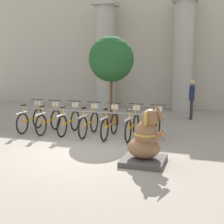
% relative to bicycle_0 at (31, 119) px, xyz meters
% --- Properties ---
extents(ground_plane, '(60.00, 60.00, 0.00)m').
position_rel_bicycle_0_xyz_m(ground_plane, '(2.61, -1.85, -0.41)').
color(ground_plane, gray).
extents(building_facade, '(20.00, 0.20, 6.00)m').
position_rel_bicycle_0_xyz_m(building_facade, '(2.61, 6.75, 2.59)').
color(building_facade, '#BCB29E').
rests_on(building_facade, ground_plane).
extents(column_left, '(1.14, 1.14, 5.16)m').
position_rel_bicycle_0_xyz_m(column_left, '(0.72, 5.75, 2.21)').
color(column_left, '#ADA899').
rests_on(column_left, ground_plane).
extents(column_right, '(1.14, 1.14, 5.16)m').
position_rel_bicycle_0_xyz_m(column_right, '(4.50, 5.75, 2.21)').
color(column_right, '#ADA899').
rests_on(column_right, ground_plane).
extents(bike_rack, '(4.90, 0.05, 0.77)m').
position_rel_bicycle_0_xyz_m(bike_rack, '(2.15, 0.10, 0.21)').
color(bike_rack, gray).
rests_on(bike_rack, ground_plane).
extents(bicycle_0, '(0.48, 1.67, 1.04)m').
position_rel_bicycle_0_xyz_m(bicycle_0, '(0.00, 0.00, 0.00)').
color(bicycle_0, black).
rests_on(bicycle_0, ground_plane).
extents(bicycle_1, '(0.48, 1.67, 1.04)m').
position_rel_bicycle_0_xyz_m(bicycle_1, '(0.72, -0.04, 0.00)').
color(bicycle_1, black).
rests_on(bicycle_1, ground_plane).
extents(bicycle_2, '(0.48, 1.67, 1.04)m').
position_rel_bicycle_0_xyz_m(bicycle_2, '(1.43, 0.02, 0.00)').
color(bicycle_2, black).
rests_on(bicycle_2, ground_plane).
extents(bicycle_3, '(0.48, 1.67, 1.04)m').
position_rel_bicycle_0_xyz_m(bicycle_3, '(2.15, -0.00, 0.00)').
color(bicycle_3, black).
rests_on(bicycle_3, ground_plane).
extents(bicycle_4, '(0.48, 1.67, 1.04)m').
position_rel_bicycle_0_xyz_m(bicycle_4, '(2.87, -0.04, 0.00)').
color(bicycle_4, black).
rests_on(bicycle_4, ground_plane).
extents(bicycle_5, '(0.48, 1.67, 1.04)m').
position_rel_bicycle_0_xyz_m(bicycle_5, '(3.59, 0.02, 0.00)').
color(bicycle_5, black).
rests_on(bicycle_5, ground_plane).
extents(bicycle_6, '(0.48, 1.67, 1.04)m').
position_rel_bicycle_0_xyz_m(bicycle_6, '(4.30, 0.00, 0.00)').
color(bicycle_6, black).
rests_on(bicycle_6, ground_plane).
extents(elephant_statue, '(1.00, 1.00, 1.53)m').
position_rel_bicycle_0_xyz_m(elephant_statue, '(4.46, -2.18, 0.11)').
color(elephant_statue, '#4C4742').
rests_on(elephant_statue, ground_plane).
extents(person_pedestrian, '(0.21, 0.47, 1.62)m').
position_rel_bicycle_0_xyz_m(person_pedestrian, '(5.09, 3.84, 0.55)').
color(person_pedestrian, '#28282D').
rests_on(person_pedestrian, ground_plane).
extents(potted_tree, '(1.68, 1.68, 3.28)m').
position_rel_bicycle_0_xyz_m(potted_tree, '(2.27, 1.93, 1.96)').
color(potted_tree, brown).
rests_on(potted_tree, ground_plane).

